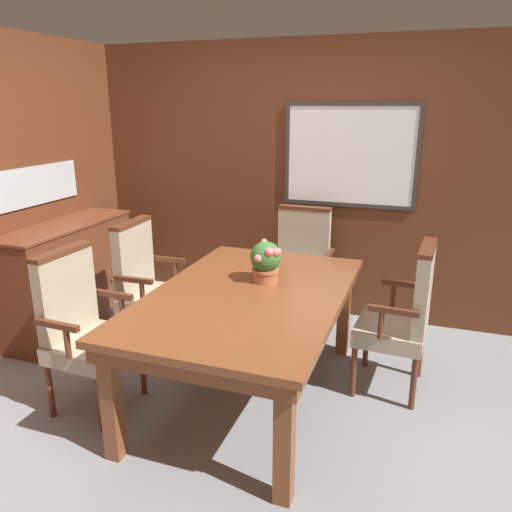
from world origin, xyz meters
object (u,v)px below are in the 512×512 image
(dining_table, at_px, (248,305))
(chair_head_far, at_px, (300,263))
(chair_right_far, at_px, (404,313))
(sideboard_cabinet, at_px, (70,277))
(potted_plant, at_px, (266,261))
(chair_left_far, at_px, (147,282))
(chair_left_near, at_px, (83,324))

(dining_table, height_order, chair_head_far, chair_head_far)
(chair_right_far, height_order, sideboard_cabinet, chair_right_far)
(chair_right_far, distance_m, potted_plant, 0.99)
(potted_plant, bearing_deg, chair_right_far, 12.50)
(chair_left_far, distance_m, chair_right_far, 1.95)
(dining_table, relative_size, sideboard_cabinet, 1.41)
(chair_head_far, height_order, sideboard_cabinet, chair_head_far)
(dining_table, bearing_deg, chair_head_far, 89.35)
(chair_left_near, height_order, chair_left_far, same)
(chair_left_near, height_order, potted_plant, chair_left_near)
(dining_table, distance_m, chair_left_far, 1.07)
(chair_head_far, height_order, chair_left_near, same)
(chair_left_near, relative_size, chair_right_far, 1.00)
(chair_head_far, relative_size, chair_left_far, 1.00)
(chair_head_far, xyz_separation_m, potted_plant, (0.03, -1.05, 0.33))
(chair_head_far, xyz_separation_m, chair_left_near, (-0.98, -1.70, 0.00))
(chair_head_far, bearing_deg, chair_right_far, -41.14)
(dining_table, relative_size, chair_left_far, 1.78)
(chair_head_far, height_order, chair_right_far, same)
(potted_plant, bearing_deg, chair_left_far, 171.14)
(chair_left_far, xyz_separation_m, sideboard_cabinet, (-0.84, 0.11, -0.09))
(chair_left_far, bearing_deg, chair_left_near, -179.32)
(chair_head_far, xyz_separation_m, chair_right_far, (0.94, -0.85, 0.00))
(chair_left_near, distance_m, chair_left_far, 0.82)
(chair_left_far, xyz_separation_m, potted_plant, (1.03, -0.16, 0.33))
(sideboard_cabinet, bearing_deg, chair_left_near, -46.97)
(dining_table, xyz_separation_m, chair_left_far, (-0.99, 0.39, -0.10))
(potted_plant, height_order, sideboard_cabinet, potted_plant)
(chair_left_near, xyz_separation_m, sideboard_cabinet, (-0.87, 0.93, -0.09))
(chair_head_far, height_order, chair_left_far, same)
(sideboard_cabinet, bearing_deg, potted_plant, -8.34)
(chair_left_far, bearing_deg, chair_head_far, -49.77)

